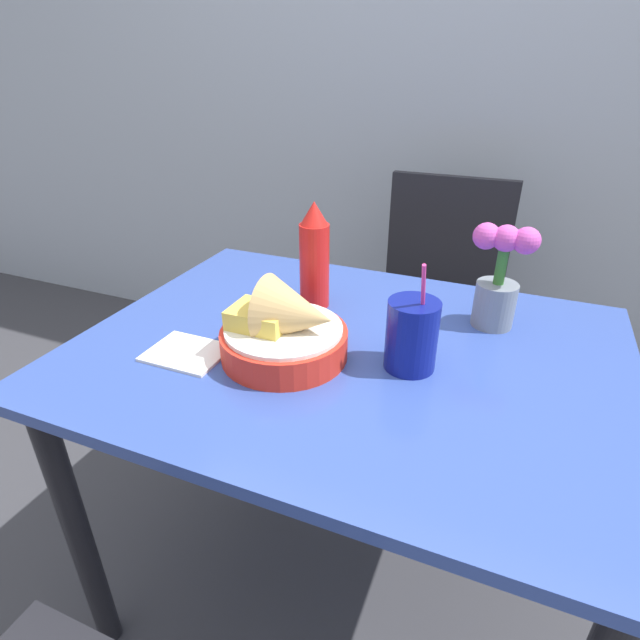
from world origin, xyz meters
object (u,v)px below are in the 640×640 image
Objects in this scene: food_basket at (287,330)px; flower_vase at (499,279)px; chair_far_window at (438,291)px; ketchup_bottle at (314,257)px; drink_cup at (412,337)px.

food_basket is 0.44m from flower_vase.
food_basket is at bearing -99.93° from chair_far_window.
flower_vase is at bearing 8.19° from ketchup_bottle.
flower_vase is (0.34, 0.28, 0.05)m from food_basket.
chair_far_window is at bearing 72.83° from ketchup_bottle.
chair_far_window is 0.88m from food_basket.
chair_far_window is 4.13× the size of flower_vase.
chair_far_window is 3.77× the size of food_basket.
drink_cup reaches higher than chair_far_window.
ketchup_bottle reaches higher than chair_far_window.
food_basket is at bearing -165.83° from drink_cup.
drink_cup reaches higher than food_basket.
chair_far_window is 0.82m from drink_cup.
chair_far_window is at bearing 80.07° from food_basket.
flower_vase is (0.19, -0.55, 0.29)m from chair_far_window.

